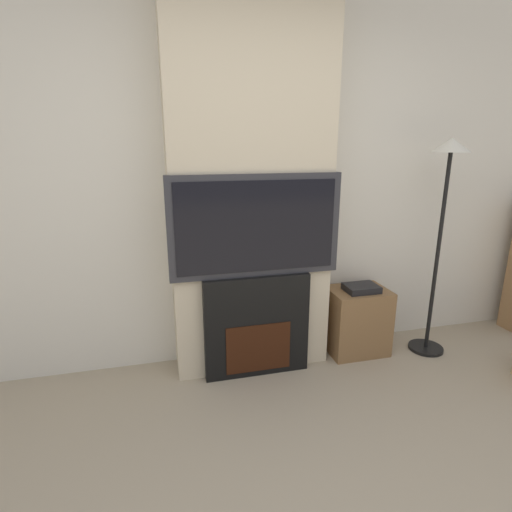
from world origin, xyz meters
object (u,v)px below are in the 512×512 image
object	(u,v)px
television	(256,226)
floor_lamp	(445,198)
media_stand	(357,320)
fireplace	(256,325)

from	to	relation	value
television	floor_lamp	bearing A→B (deg)	-1.15
television	media_stand	distance (m)	1.19
floor_lamp	media_stand	size ratio (longest dim) A/B	2.89
television	floor_lamp	distance (m)	1.43
fireplace	media_stand	size ratio (longest dim) A/B	1.31
floor_lamp	media_stand	xyz separation A→B (m)	(-0.57, 0.13, -0.96)
fireplace	television	distance (m)	0.72
fireplace	floor_lamp	xyz separation A→B (m)	(1.42, -0.03, 0.86)
television	media_stand	size ratio (longest dim) A/B	2.04
television	floor_lamp	world-z (taller)	floor_lamp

